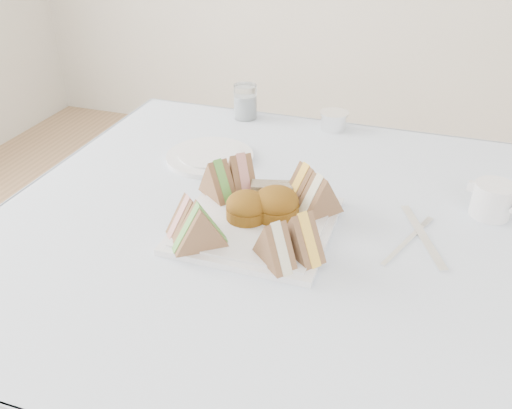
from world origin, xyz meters
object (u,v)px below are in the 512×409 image
(serving_plate, at_px, (256,225))
(creamer_jug, at_px, (492,200))
(table, at_px, (263,357))
(water_glass, at_px, (245,102))

(serving_plate, bearing_deg, creamer_jug, 24.29)
(table, relative_size, creamer_jug, 11.98)
(table, xyz_separation_m, serving_plate, (-0.00, -0.04, 0.38))
(water_glass, distance_m, creamer_jug, 0.68)
(serving_plate, distance_m, water_glass, 0.54)
(table, height_order, creamer_jug, creamer_jug)
(serving_plate, height_order, creamer_jug, creamer_jug)
(water_glass, xyz_separation_m, creamer_jug, (0.61, -0.31, -0.01))
(water_glass, bearing_deg, serving_plate, -68.39)
(serving_plate, xyz_separation_m, creamer_jug, (0.41, 0.18, 0.03))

